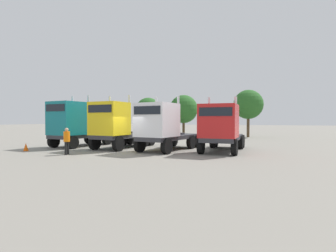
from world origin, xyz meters
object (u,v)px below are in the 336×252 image
(semi_truck_red, at_px, (221,128))
(semi_truck_yellow, at_px, (115,125))
(semi_truck_teal, at_px, (74,124))
(traffic_cone_near, at_px, (26,147))
(semi_truck_white, at_px, (162,126))
(visitor_in_hivis, at_px, (67,139))

(semi_truck_red, bearing_deg, semi_truck_yellow, -84.51)
(semi_truck_teal, relative_size, traffic_cone_near, 11.41)
(semi_truck_yellow, xyz_separation_m, semi_truck_red, (8.06, 0.53, -0.13))
(semi_truck_white, height_order, traffic_cone_near, semi_truck_white)
(traffic_cone_near, bearing_deg, semi_truck_red, 15.41)
(semi_truck_teal, height_order, visitor_in_hivis, semi_truck_teal)
(semi_truck_white, relative_size, semi_truck_red, 1.02)
(semi_truck_teal, bearing_deg, visitor_in_hivis, 42.69)
(semi_truck_red, relative_size, visitor_in_hivis, 3.66)
(semi_truck_yellow, height_order, semi_truck_white, semi_truck_yellow)
(semi_truck_teal, relative_size, semi_truck_red, 1.02)
(traffic_cone_near, bearing_deg, semi_truck_yellow, 30.03)
(semi_truck_white, bearing_deg, semi_truck_teal, -82.42)
(visitor_in_hivis, distance_m, traffic_cone_near, 4.42)
(visitor_in_hivis, bearing_deg, semi_truck_yellow, 58.37)
(visitor_in_hivis, bearing_deg, traffic_cone_near, 156.59)
(semi_truck_yellow, relative_size, semi_truck_red, 0.97)
(semi_truck_white, xyz_separation_m, visitor_in_hivis, (-5.24, -3.80, -0.80))
(semi_truck_yellow, bearing_deg, semi_truck_white, 94.13)
(semi_truck_yellow, relative_size, visitor_in_hivis, 3.57)
(semi_truck_red, height_order, traffic_cone_near, semi_truck_red)
(semi_truck_teal, xyz_separation_m, traffic_cone_near, (-1.47, -3.51, -1.65))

